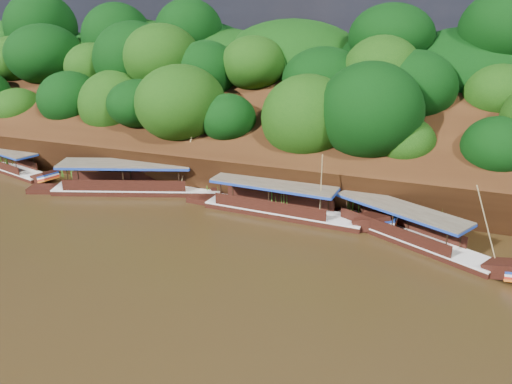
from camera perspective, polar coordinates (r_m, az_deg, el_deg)
ground at (r=33.24m, az=-4.21°, el=-6.97°), size 160.00×160.00×0.00m
riverbank at (r=52.72m, az=6.37°, el=5.42°), size 120.00×30.06×19.40m
boat_0 at (r=35.75m, az=18.04°, el=-5.01°), size 13.72×8.33×6.19m
boat_1 at (r=38.70m, az=4.17°, el=-2.00°), size 15.04×3.34×6.17m
boat_2 at (r=44.70m, az=-12.24°, el=0.69°), size 17.07×7.87×6.07m
boat_3 at (r=54.58m, az=-25.86°, el=2.49°), size 12.23×4.88×2.59m
reeds at (r=41.69m, az=-2.01°, el=0.14°), size 49.95×2.19×2.25m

